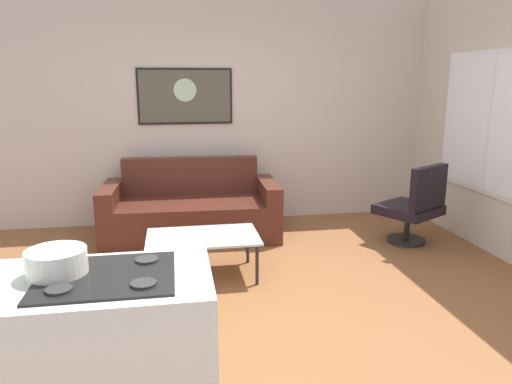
{
  "coord_description": "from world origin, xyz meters",
  "views": [
    {
      "loc": [
        -0.59,
        -3.47,
        1.74
      ],
      "look_at": [
        0.18,
        0.9,
        0.7
      ],
      "focal_mm": 33.43,
      "sensor_mm": 36.0,
      "label": 1
    }
  ],
  "objects_px": {
    "wall_painting": "(185,96)",
    "mixing_bowl": "(57,263)",
    "couch": "(192,212)",
    "coffee_table": "(203,239)",
    "armchair": "(415,206)"
  },
  "relations": [
    {
      "from": "wall_painting",
      "to": "mixing_bowl",
      "type": "bearing_deg",
      "value": -100.53
    },
    {
      "from": "couch",
      "to": "coffee_table",
      "type": "height_order",
      "value": "couch"
    },
    {
      "from": "mixing_bowl",
      "to": "wall_painting",
      "type": "relative_size",
      "value": 0.24
    },
    {
      "from": "armchair",
      "to": "mixing_bowl",
      "type": "bearing_deg",
      "value": -141.26
    },
    {
      "from": "couch",
      "to": "wall_painting",
      "type": "bearing_deg",
      "value": 91.3
    },
    {
      "from": "couch",
      "to": "mixing_bowl",
      "type": "distance_m",
      "value": 3.31
    },
    {
      "from": "couch",
      "to": "wall_painting",
      "type": "distance_m",
      "value": 1.4
    },
    {
      "from": "coffee_table",
      "to": "armchair",
      "type": "relative_size",
      "value": 1.13
    },
    {
      "from": "couch",
      "to": "armchair",
      "type": "height_order",
      "value": "armchair"
    },
    {
      "from": "armchair",
      "to": "wall_painting",
      "type": "bearing_deg",
      "value": 151.76
    },
    {
      "from": "armchair",
      "to": "wall_painting",
      "type": "relative_size",
      "value": 0.78
    },
    {
      "from": "mixing_bowl",
      "to": "wall_painting",
      "type": "xyz_separation_m",
      "value": [
        0.69,
        3.73,
        0.61
      ]
    },
    {
      "from": "couch",
      "to": "armchair",
      "type": "distance_m",
      "value": 2.47
    },
    {
      "from": "coffee_table",
      "to": "armchair",
      "type": "xyz_separation_m",
      "value": [
        2.31,
        0.5,
        0.07
      ]
    },
    {
      "from": "couch",
      "to": "mixing_bowl",
      "type": "height_order",
      "value": "mixing_bowl"
    }
  ]
}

